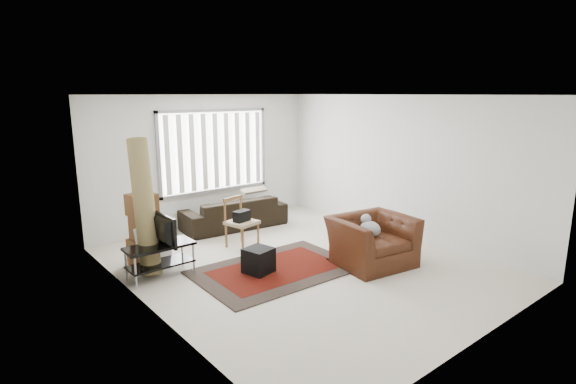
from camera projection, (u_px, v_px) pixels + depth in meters
name	position (u px, v px, depth m)	size (l,w,h in m)	color
room	(282.00, 154.00, 7.32)	(6.00, 6.02, 2.71)	beige
persian_rug	(276.00, 270.00, 7.06)	(2.52, 1.72, 0.02)	black
tv_stand	(160.00, 254.00, 6.75)	(1.01, 0.45, 0.50)	black
tv	(158.00, 230.00, 6.67)	(0.82, 0.11, 0.47)	black
subwoofer	(258.00, 260.00, 6.89)	(0.39, 0.39, 0.39)	black
moving_boxes	(146.00, 232.00, 7.22)	(0.54, 0.51, 1.17)	brown
white_flatpack	(154.00, 247.00, 7.05)	(0.56, 0.08, 0.72)	silver
rolled_rug	(144.00, 206.00, 6.82)	(0.31, 0.31, 2.08)	olive
sofa	(234.00, 208.00, 9.25)	(2.14, 0.92, 0.82)	black
side_chair	(241.00, 220.00, 8.07)	(0.58, 0.58, 0.90)	#9A8565
armchair	(372.00, 238.00, 7.22)	(1.36, 1.23, 0.90)	#3D1A0C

